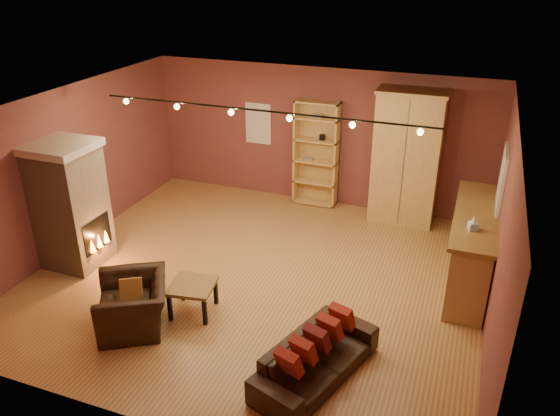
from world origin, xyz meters
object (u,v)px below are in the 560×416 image
at_px(bar_counter, 472,248).
at_px(bookcase, 317,152).
at_px(armoire, 407,158).
at_px(loveseat, 316,352).
at_px(fireplace, 71,205).
at_px(armchair, 132,297).
at_px(coffee_table, 192,288).

bearing_deg(bar_counter, bookcase, 146.59).
bearing_deg(armoire, loveseat, -93.28).
height_order(fireplace, loveseat, fireplace).
height_order(fireplace, bar_counter, fireplace).
distance_m(fireplace, bar_counter, 6.47).
height_order(armchair, coffee_table, armchair).
distance_m(bookcase, coffee_table, 4.43).
bearing_deg(loveseat, bar_counter, -10.99).
xyz_separation_m(bookcase, bar_counter, (3.18, -2.10, -0.49)).
xyz_separation_m(fireplace, bar_counter, (6.24, 1.64, -0.44)).
relative_size(bar_counter, loveseat, 1.33).
distance_m(bar_counter, loveseat, 3.34).
distance_m(armchair, coffee_table, 0.85).
bearing_deg(bar_counter, armoire, 125.86).
bearing_deg(bar_counter, armchair, -147.07).
distance_m(fireplace, armoire, 6.02).
bearing_deg(bookcase, loveseat, -72.86).
height_order(bookcase, armoire, armoire).
relative_size(fireplace, armoire, 0.82).
relative_size(bookcase, armchair, 1.70).
xyz_separation_m(fireplace, armoire, (4.88, 3.52, 0.24)).
bearing_deg(armchair, loveseat, 56.56).
distance_m(fireplace, armchair, 2.31).
relative_size(fireplace, coffee_table, 2.96).
bearing_deg(coffee_table, fireplace, 166.62).
bearing_deg(coffee_table, armchair, -137.67).
distance_m(armoire, armchair, 5.62).
xyz_separation_m(bookcase, coffee_table, (-0.53, -4.34, -0.70)).
bearing_deg(coffee_table, bookcase, 82.98).
bearing_deg(bookcase, coffee_table, -97.02).
height_order(loveseat, armchair, armchair).
xyz_separation_m(armoire, coffee_table, (-2.35, -4.12, -0.89)).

